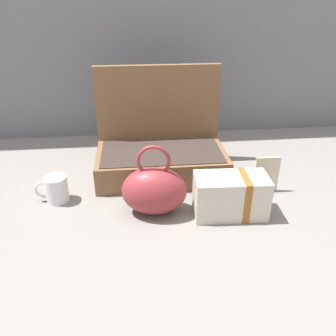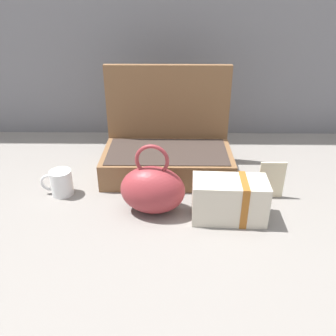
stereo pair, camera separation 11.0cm
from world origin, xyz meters
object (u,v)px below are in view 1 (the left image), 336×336
object	(u,v)px
cream_toiletry_bag	(232,196)
coffee_mug	(56,190)
teal_pouch_handbag	(154,190)
info_card_left	(267,174)
open_suitcase	(161,150)

from	to	relation	value
cream_toiletry_bag	coffee_mug	xyz separation A→B (m)	(-0.54, 0.12, -0.02)
coffee_mug	teal_pouch_handbag	bearing A→B (deg)	-16.48
teal_pouch_handbag	info_card_left	size ratio (longest dim) A/B	1.77
teal_pouch_handbag	cream_toiletry_bag	distance (m)	0.23
open_suitcase	cream_toiletry_bag	size ratio (longest dim) A/B	2.09
coffee_mug	cream_toiletry_bag	bearing A→B (deg)	-12.87
coffee_mug	info_card_left	xyz separation A→B (m)	(0.69, -0.01, 0.02)
teal_pouch_handbag	coffee_mug	distance (m)	0.33
teal_pouch_handbag	coffee_mug	xyz separation A→B (m)	(-0.31, 0.09, -0.03)
teal_pouch_handbag	cream_toiletry_bag	bearing A→B (deg)	-7.84
teal_pouch_handbag	cream_toiletry_bag	size ratio (longest dim) A/B	1.02
cream_toiletry_bag	coffee_mug	bearing A→B (deg)	167.13
cream_toiletry_bag	coffee_mug	world-z (taller)	cream_toiletry_bag
open_suitcase	teal_pouch_handbag	world-z (taller)	open_suitcase
open_suitcase	cream_toiletry_bag	distance (m)	0.35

